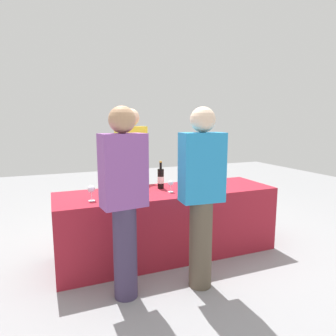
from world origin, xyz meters
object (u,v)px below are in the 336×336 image
(wine_bottle_1, at_px, (161,178))
(wine_glass_1, at_px, (118,188))
(wine_glass_0, at_px, (91,190))
(guest_0, at_px, (124,196))
(wine_glass_3, at_px, (206,181))
(menu_board, at_px, (206,194))
(server_pouring, at_px, (131,168))
(guest_1, at_px, (201,192))
(wine_glass_2, at_px, (171,184))
(wine_bottle_0, at_px, (129,181))
(wine_glass_4, at_px, (218,180))
(wine_bottle_3, at_px, (201,176))
(wine_bottle_2, at_px, (195,177))

(wine_bottle_1, relative_size, wine_glass_1, 2.21)
(wine_glass_0, bearing_deg, guest_0, -68.94)
(wine_glass_3, xyz_separation_m, menu_board, (0.63, 1.10, -0.46))
(server_pouring, bearing_deg, wine_bottle_1, 103.56)
(wine_glass_3, height_order, guest_1, guest_1)
(wine_glass_0, distance_m, wine_glass_3, 1.23)
(server_pouring, height_order, menu_board, server_pouring)
(guest_1, bearing_deg, wine_glass_2, 97.10)
(wine_bottle_0, bearing_deg, wine_glass_3, -19.83)
(wine_glass_2, relative_size, guest_1, 0.08)
(wine_bottle_0, xyz_separation_m, wine_glass_2, (0.41, -0.20, -0.03))
(wine_glass_4, xyz_separation_m, guest_1, (-0.53, -0.61, 0.05))
(wine_bottle_3, bearing_deg, guest_0, -146.35)
(wine_glass_0, height_order, wine_glass_2, wine_glass_0)
(wine_bottle_0, xyz_separation_m, wine_bottle_1, (0.37, -0.00, -0.00))
(wine_glass_0, xyz_separation_m, guest_1, (0.87, -0.60, 0.04))
(wine_glass_2, bearing_deg, wine_bottle_1, 100.92)
(wine_bottle_1, distance_m, wine_glass_3, 0.51)
(wine_bottle_3, bearing_deg, wine_glass_0, -169.87)
(wine_bottle_2, bearing_deg, menu_board, 53.17)
(server_pouring, height_order, guest_1, server_pouring)
(wine_glass_1, distance_m, server_pouring, 0.88)
(wine_bottle_0, distance_m, menu_board, 1.70)
(wine_bottle_0, bearing_deg, guest_0, -107.57)
(wine_glass_0, distance_m, guest_0, 0.55)
(wine_bottle_0, relative_size, guest_0, 0.20)
(wine_glass_1, height_order, menu_board, wine_glass_1)
(server_pouring, bearing_deg, wine_bottle_3, 135.51)
(wine_glass_4, bearing_deg, wine_bottle_2, 133.60)
(guest_1, bearing_deg, wine_bottle_3, 66.46)
(wine_bottle_0, relative_size, wine_glass_1, 2.23)
(wine_bottle_0, xyz_separation_m, wine_glass_0, (-0.44, -0.25, -0.01))
(wine_glass_0, height_order, wine_glass_3, wine_glass_0)
(guest_1, height_order, menu_board, guest_1)
(wine_glass_3, relative_size, menu_board, 0.20)
(wine_glass_4, bearing_deg, wine_glass_1, 179.71)
(wine_bottle_3, xyz_separation_m, guest_1, (-0.45, -0.83, 0.03))
(wine_glass_1, relative_size, wine_glass_3, 0.95)
(wine_bottle_3, height_order, guest_1, guest_1)
(wine_bottle_3, height_order, wine_glass_2, wine_bottle_3)
(guest_1, relative_size, menu_board, 2.10)
(wine_glass_2, relative_size, server_pouring, 0.08)
(guest_1, bearing_deg, wine_glass_1, 139.58)
(wine_glass_1, xyz_separation_m, wine_glass_4, (1.14, -0.01, -0.01))
(wine_glass_2, bearing_deg, wine_bottle_3, 21.60)
(wine_glass_1, bearing_deg, wine_glass_0, -176.97)
(menu_board, bearing_deg, guest_1, -107.07)
(wine_bottle_0, height_order, wine_glass_0, wine_bottle_0)
(wine_bottle_0, bearing_deg, server_pouring, 72.64)
(wine_glass_3, height_order, wine_glass_4, wine_glass_3)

